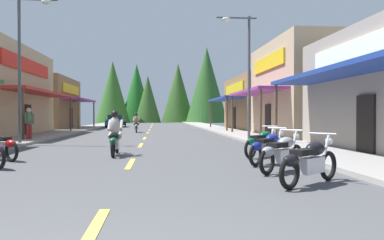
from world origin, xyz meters
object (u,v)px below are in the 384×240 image
(motorcycle_parked_right_0, at_px, (309,161))
(motorcycle_parked_right_2, at_px, (268,147))
(streetlamp_left, at_px, (26,50))
(pedestrian_by_shop, at_px, (29,122))
(rider_cruising_lead, at_px, (115,137))
(parked_car_curbside, at_px, (116,121))
(pedestrian_browsing, at_px, (29,123))
(streetlamp_right, at_px, (243,61))
(motorcycle_parked_right_3, at_px, (262,142))
(rider_cruising_trailing, at_px, (136,124))
(motorcycle_parked_right_1, at_px, (282,152))

(motorcycle_parked_right_0, height_order, motorcycle_parked_right_2, same)
(streetlamp_left, height_order, motorcycle_parked_right_2, streetlamp_left)
(pedestrian_by_shop, bearing_deg, rider_cruising_lead, -31.21)
(rider_cruising_lead, height_order, parked_car_curbside, rider_cruising_lead)
(pedestrian_by_shop, xyz_separation_m, pedestrian_browsing, (-0.16, 0.51, -0.07))
(streetlamp_right, distance_m, motorcycle_parked_right_3, 8.38)
(pedestrian_by_shop, distance_m, pedestrian_browsing, 0.54)
(rider_cruising_trailing, bearing_deg, streetlamp_left, 157.80)
(rider_cruising_trailing, bearing_deg, motorcycle_parked_right_1, -170.40)
(motorcycle_parked_right_2, bearing_deg, streetlamp_right, 36.60)
(motorcycle_parked_right_0, relative_size, pedestrian_by_shop, 0.98)
(motorcycle_parked_right_0, height_order, rider_cruising_lead, rider_cruising_lead)
(rider_cruising_lead, relative_size, pedestrian_by_shop, 1.20)
(streetlamp_right, xyz_separation_m, rider_cruising_trailing, (-6.24, 10.96, -3.63))
(motorcycle_parked_right_2, bearing_deg, rider_cruising_lead, 104.73)
(motorcycle_parked_right_3, bearing_deg, pedestrian_by_shop, 97.32)
(rider_cruising_lead, xyz_separation_m, parked_car_curbside, (-3.32, 30.85, 0.03))
(motorcycle_parked_right_3, xyz_separation_m, pedestrian_by_shop, (-10.24, 8.22, 0.56))
(streetlamp_left, bearing_deg, motorcycle_parked_right_1, -44.90)
(pedestrian_browsing, distance_m, parked_car_curbside, 23.16)
(rider_cruising_trailing, bearing_deg, motorcycle_parked_right_0, -171.37)
(rider_cruising_trailing, distance_m, pedestrian_browsing, 10.94)
(motorcycle_parked_right_1, distance_m, pedestrian_by_shop, 15.13)
(rider_cruising_lead, xyz_separation_m, rider_cruising_trailing, (-0.24, 17.42, 0.00))
(parked_car_curbside, bearing_deg, rider_cruising_lead, -174.62)
(streetlamp_left, bearing_deg, streetlamp_right, 8.19)
(motorcycle_parked_right_2, bearing_deg, pedestrian_by_shop, 89.75)
(motorcycle_parked_right_0, relative_size, pedestrian_browsing, 1.04)
(motorcycle_parked_right_1, bearing_deg, streetlamp_right, 38.71)
(streetlamp_left, relative_size, rider_cruising_lead, 3.21)
(streetlamp_right, bearing_deg, motorcycle_parked_right_2, -98.30)
(streetlamp_right, relative_size, pedestrian_browsing, 3.95)
(motorcycle_parked_right_2, xyz_separation_m, pedestrian_browsing, (-10.10, 10.50, 0.49))
(motorcycle_parked_right_1, distance_m, motorcycle_parked_right_3, 3.29)
(streetlamp_left, relative_size, motorcycle_parked_right_1, 4.25)
(streetlamp_left, distance_m, motorcycle_parked_right_0, 14.78)
(parked_car_curbside, bearing_deg, pedestrian_by_shop, 174.48)
(streetlamp_left, height_order, rider_cruising_trailing, streetlamp_left)
(streetlamp_right, xyz_separation_m, motorcycle_parked_right_2, (-1.34, -9.17, -3.80))
(motorcycle_parked_right_1, bearing_deg, pedestrian_browsing, 86.20)
(motorcycle_parked_right_0, relative_size, parked_car_curbside, 0.40)
(motorcycle_parked_right_0, xyz_separation_m, rider_cruising_trailing, (-4.78, 23.41, 0.17))
(parked_car_curbside, bearing_deg, streetlamp_right, -159.86)
(motorcycle_parked_right_0, height_order, motorcycle_parked_right_3, same)
(streetlamp_left, xyz_separation_m, motorcycle_parked_right_2, (9.27, -7.64, -3.93))
(streetlamp_right, height_order, motorcycle_parked_right_3, streetlamp_right)
(rider_cruising_trailing, xyz_separation_m, pedestrian_browsing, (-5.20, -9.63, 0.32))
(motorcycle_parked_right_2, distance_m, pedestrian_browsing, 14.58)
(streetlamp_right, height_order, pedestrian_by_shop, streetlamp_right)
(streetlamp_left, distance_m, motorcycle_parked_right_3, 11.90)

